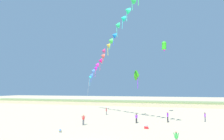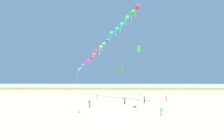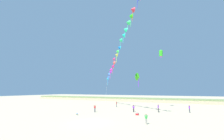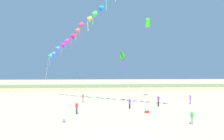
% 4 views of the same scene
% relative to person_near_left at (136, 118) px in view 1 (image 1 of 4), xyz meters
% --- Properties ---
extents(dune_ridge, '(120.00, 8.36, 1.55)m').
position_rel_person_near_left_xyz_m(dune_ridge, '(-2.75, 31.17, -0.12)').
color(dune_ridge, '#BFAE8B').
rests_on(dune_ridge, ground).
extents(person_near_left, '(0.51, 0.34, 1.55)m').
position_rel_person_near_left_xyz_m(person_near_left, '(0.00, 0.00, 0.00)').
color(person_near_left, black).
rests_on(person_near_left, ground).
extents(person_near_right, '(0.21, 0.54, 1.54)m').
position_rel_person_near_left_xyz_m(person_near_right, '(-7.38, 7.50, -0.00)').
color(person_near_right, '#474C56').
rests_on(person_near_right, ground).
extents(person_mid_center, '(0.36, 0.51, 1.57)m').
position_rel_person_near_left_xyz_m(person_mid_center, '(11.11, 4.09, 0.02)').
color(person_mid_center, '#474C56').
rests_on(person_mid_center, ground).
extents(person_far_left, '(0.52, 0.20, 1.49)m').
position_rel_person_near_left_xyz_m(person_far_left, '(5.16, -10.73, -0.03)').
color(person_far_left, gray).
rests_on(person_far_left, ground).
extents(person_far_right, '(0.50, 0.42, 1.63)m').
position_rel_person_near_left_xyz_m(person_far_right, '(-7.68, -3.73, 0.05)').
color(person_far_right, '#474C56').
rests_on(person_far_right, ground).
extents(person_far_center, '(0.31, 0.60, 1.75)m').
position_rel_person_near_left_xyz_m(person_far_center, '(4.97, 2.02, 0.12)').
color(person_far_center, black).
rests_on(person_far_center, ground).
extents(kite_banner_string, '(21.83, 28.00, 22.67)m').
position_rel_person_near_left_xyz_m(kite_banner_string, '(-5.40, 3.89, 14.51)').
color(kite_banner_string, '#27C2C5').
extents(large_kite_low_lead, '(1.34, 1.31, 2.29)m').
position_rel_person_near_left_xyz_m(large_kite_low_lead, '(5.08, 10.17, 14.08)').
color(large_kite_low_lead, green).
extents(large_kite_mid_trail, '(1.33, 2.20, 3.73)m').
position_rel_person_near_left_xyz_m(large_kite_mid_trail, '(-0.33, 5.69, 7.36)').
color(large_kite_mid_trail, green).
extents(beach_cooler, '(0.58, 0.41, 0.46)m').
position_rel_person_near_left_xyz_m(beach_cooler, '(1.83, -3.62, -0.68)').
color(beach_cooler, red).
rests_on(beach_cooler, ground).
extents(beach_ball, '(0.36, 0.36, 0.36)m').
position_rel_person_near_left_xyz_m(beach_ball, '(-8.73, -8.54, -0.71)').
color(beach_ball, blue).
rests_on(beach_ball, ground).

